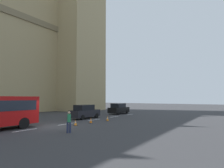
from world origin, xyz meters
The scene contains 8 objects.
ground_plane centered at (0.00, 0.00, 0.00)m, with size 160.00×160.00×0.00m, color #333335.
lane_centre_marking centered at (-0.55, 0.00, 0.00)m, with size 34.40×0.16×0.01m.
sedan_lead centered at (6.79, 1.99, 0.91)m, with size 4.40×1.86×1.85m.
sedan_trailing centered at (15.60, 2.12, 0.91)m, with size 4.40×1.86×1.85m.
traffic_cone_west centered at (1.55, -1.57, 0.28)m, with size 0.36×0.36×0.58m.
traffic_cone_middle centered at (3.79, -1.67, 0.28)m, with size 0.36×0.36×0.58m.
traffic_cone_east centered at (6.43, -2.02, 0.28)m, with size 0.36×0.36×0.58m.
pedestrian_by_kerb centered at (-1.54, -3.96, 0.91)m, with size 0.43×0.46×1.69m.
Camera 1 is at (-11.85, -15.14, 2.74)m, focal length 29.52 mm.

